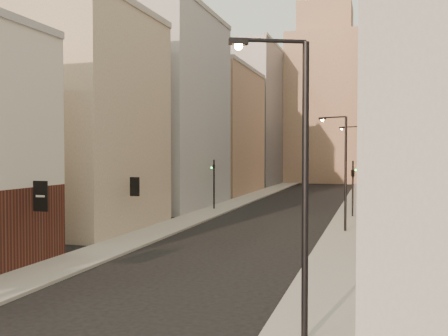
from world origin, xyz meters
TOP-DOWN VIEW (x-y plane):
  - sidewalk_left at (-6.50, 55.00)m, footprint 3.00×140.00m
  - sidewalk_right at (6.50, 55.00)m, footprint 3.00×140.00m
  - left_bldg_beige at (-12.00, 26.00)m, footprint 8.00×12.00m
  - left_bldg_grey at (-12.00, 42.00)m, footprint 8.00×16.00m
  - left_bldg_tan at (-12.00, 60.00)m, footprint 8.00×18.00m
  - left_bldg_wingrid at (-12.00, 80.00)m, footprint 8.00×20.00m
  - right_bldg_beige at (12.00, 30.00)m, footprint 8.00×16.00m
  - right_bldg_wingrid at (12.00, 50.00)m, footprint 8.00×20.00m
  - highrise at (18.00, 78.00)m, footprint 21.00×23.00m
  - clock_tower at (-1.00, 92.00)m, footprint 14.00×14.00m
  - white_tower at (10.00, 78.00)m, footprint 8.00×8.00m
  - streetlamp_near at (6.19, 7.89)m, footprint 2.20×1.14m
  - streetlamp_mid at (6.18, 29.68)m, footprint 2.08×0.92m
  - streetlamp_far at (6.65, 43.58)m, footprint 2.03×1.04m
  - traffic_light_left at (-6.88, 40.21)m, footprint 0.61×0.55m
  - traffic_light_right at (6.54, 38.10)m, footprint 0.62×0.58m

SIDE VIEW (x-z plane):
  - sidewalk_left at x=-6.50m, z-range 0.00..0.15m
  - sidewalk_right at x=6.50m, z-range 0.00..0.15m
  - traffic_light_left at x=-6.88m, z-range 1.18..6.18m
  - traffic_light_right at x=6.54m, z-range 1.27..6.27m
  - streetlamp_far at x=6.65m, z-range 0.59..8.88m
  - streetlamp_mid at x=6.18m, z-range 0.59..8.91m
  - streetlamp_near at x=6.19m, z-range 0.64..9.67m
  - left_bldg_beige at x=-12.00m, z-range 0.00..16.00m
  - left_bldg_tan at x=-12.00m, z-range 0.00..17.00m
  - left_bldg_grey at x=-12.00m, z-range 0.00..20.00m
  - right_bldg_beige at x=12.00m, z-range 0.00..20.00m
  - left_bldg_wingrid at x=-12.00m, z-range 0.00..24.00m
  - right_bldg_wingrid at x=12.00m, z-range 0.00..26.00m
  - clock_tower at x=-1.00m, z-range -4.82..40.08m
  - white_tower at x=10.00m, z-range -2.14..39.36m
  - highrise at x=18.00m, z-range 0.06..51.26m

